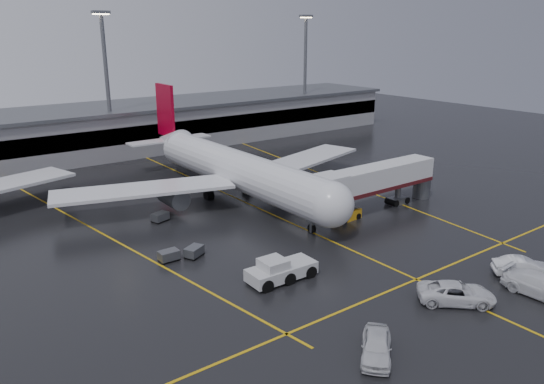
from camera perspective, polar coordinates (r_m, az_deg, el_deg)
ground at (r=66.25m, az=0.35°, el=-2.59°), size 220.00×220.00×0.00m
apron_line_centre at (r=66.25m, az=0.35°, el=-2.58°), size 0.25×90.00×0.02m
apron_line_stop at (r=51.81m, az=15.37°, el=-9.10°), size 60.00×0.25×0.02m
apron_line_left at (r=66.18m, az=-19.09°, el=-3.59°), size 9.99×69.35×0.02m
apron_line_right at (r=84.62m, az=6.01°, el=1.74°), size 7.57×69.64×0.02m
terminal at (r=106.20m, az=-15.53°, el=6.75°), size 122.00×19.00×8.60m
light_mast_mid at (r=97.67m, az=-17.47°, el=11.76°), size 3.00×1.20×25.45m
light_mast_right at (r=120.41m, az=3.61°, el=13.37°), size 3.00×1.20×25.45m
main_airliner at (r=72.64m, az=-4.26°, el=2.62°), size 48.80×45.60×14.10m
jet_bridge at (r=68.56m, az=11.37°, el=1.20°), size 19.90×3.40×6.05m
pushback_tractor at (r=49.48m, az=0.85°, el=-8.52°), size 6.78×3.04×2.40m
belt_loader at (r=65.38m, az=8.08°, el=-2.47°), size 4.06×2.18×2.48m
service_van_a at (r=48.36m, az=19.34°, el=-10.28°), size 6.79×6.58×1.80m
service_van_b at (r=52.29m, az=27.16°, el=-9.06°), size 3.06×6.84×1.95m
service_van_c at (r=55.63m, az=25.55°, el=-7.36°), size 5.25×5.14×1.80m
service_van_d at (r=39.68m, az=11.23°, el=-16.05°), size 5.27×5.02×1.77m
baggage_cart_a at (r=54.99m, az=-8.45°, el=-6.36°), size 2.37×2.07×1.12m
baggage_cart_b at (r=54.50m, az=-11.10°, el=-6.72°), size 2.01×1.31×1.12m
baggage_cart_c at (r=65.58m, az=-12.02°, el=-2.62°), size 2.31×1.87×1.12m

